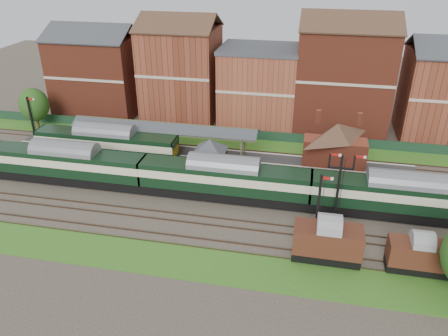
% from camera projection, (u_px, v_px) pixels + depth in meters
% --- Properties ---
extents(ground, '(160.00, 160.00, 0.00)m').
position_uv_depth(ground, '(229.00, 199.00, 51.42)').
color(ground, '#473D33').
rests_on(ground, ground).
extents(grass_back, '(90.00, 4.50, 0.06)m').
position_uv_depth(grass_back, '(249.00, 144.00, 65.32)').
color(grass_back, '#2D6619').
rests_on(grass_back, ground).
extents(grass_front, '(90.00, 5.00, 0.06)m').
position_uv_depth(grass_front, '(204.00, 264.00, 40.96)').
color(grass_front, '#2D6619').
rests_on(grass_front, ground).
extents(fence, '(90.00, 0.12, 1.50)m').
position_uv_depth(fence, '(251.00, 135.00, 66.73)').
color(fence, '#193823').
rests_on(fence, ground).
extents(platform, '(55.00, 3.40, 1.00)m').
position_uv_depth(platform, '(207.00, 156.00, 60.57)').
color(platform, '#2D2D2D').
rests_on(platform, ground).
extents(signal_box, '(5.40, 5.40, 6.00)m').
position_uv_depth(signal_box, '(210.00, 160.00, 53.32)').
color(signal_box, '#657251').
rests_on(signal_box, ground).
extents(brick_hut, '(3.20, 2.64, 2.94)m').
position_uv_depth(brick_hut, '(274.00, 181.00, 52.80)').
color(brick_hut, brown).
rests_on(brick_hut, ground).
extents(station_building, '(8.10, 8.10, 5.90)m').
position_uv_depth(station_building, '(335.00, 144.00, 55.93)').
color(station_building, brown).
rests_on(station_building, platform).
extents(canopy, '(26.00, 3.89, 4.08)m').
position_uv_depth(canopy, '(164.00, 126.00, 59.77)').
color(canopy, '#464C2F').
rests_on(canopy, platform).
extents(semaphore_bracket, '(3.60, 0.25, 8.18)m').
position_uv_depth(semaphore_bracket, '(339.00, 185.00, 44.96)').
color(semaphore_bracket, black).
rests_on(semaphore_bracket, ground).
extents(semaphore_platform_end, '(1.23, 0.25, 8.00)m').
position_uv_depth(semaphore_platform_end, '(33.00, 123.00, 61.84)').
color(semaphore_platform_end, black).
rests_on(semaphore_platform_end, ground).
extents(semaphore_siding, '(1.23, 0.25, 8.00)m').
position_uv_depth(semaphore_siding, '(318.00, 210.00, 41.62)').
color(semaphore_siding, black).
rests_on(semaphore_siding, ground).
extents(town_backdrop, '(69.00, 10.00, 16.00)m').
position_uv_depth(town_backdrop, '(258.00, 82.00, 69.98)').
color(town_backdrop, brown).
rests_on(town_backdrop, ground).
extents(dmu_train, '(59.32, 3.11, 4.56)m').
position_uv_depth(dmu_train, '(224.00, 179.00, 50.31)').
color(dmu_train, black).
rests_on(dmu_train, ground).
extents(platform_railcar, '(19.64, 3.09, 4.52)m').
position_uv_depth(platform_railcar, '(107.00, 144.00, 59.12)').
color(platform_railcar, black).
rests_on(platform_railcar, ground).
extents(goods_van_a, '(6.31, 2.74, 3.83)m').
position_uv_depth(goods_van_a, '(327.00, 241.00, 40.60)').
color(goods_van_a, black).
rests_on(goods_van_a, ground).
extents(goods_van_b, '(5.43, 2.35, 3.29)m').
position_uv_depth(goods_van_b, '(419.00, 255.00, 39.27)').
color(goods_van_b, black).
rests_on(goods_van_b, ground).
extents(tree_back, '(4.60, 4.60, 6.72)m').
position_uv_depth(tree_back, '(34.00, 105.00, 69.03)').
color(tree_back, '#382619').
rests_on(tree_back, ground).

